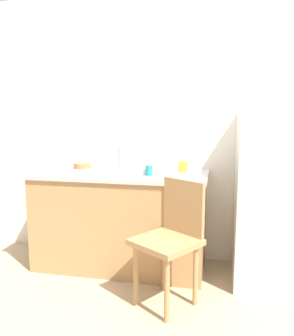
# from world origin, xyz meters

# --- Properties ---
(ground_plane) EXTENTS (8.00, 8.00, 0.00)m
(ground_plane) POSITION_xyz_m (0.00, 0.00, 0.00)
(ground_plane) COLOR tan
(back_wall) EXTENTS (4.80, 0.10, 2.42)m
(back_wall) POSITION_xyz_m (0.00, 1.00, 1.21)
(back_wall) COLOR white
(back_wall) RESTS_ON ground_plane
(cabinet_base) EXTENTS (1.47, 0.60, 0.82)m
(cabinet_base) POSITION_xyz_m (-0.17, 0.65, 0.41)
(cabinet_base) COLOR tan
(cabinet_base) RESTS_ON ground_plane
(countertop) EXTENTS (1.51, 0.64, 0.04)m
(countertop) POSITION_xyz_m (-0.17, 0.65, 0.84)
(countertop) COLOR #B7B7BC
(countertop) RESTS_ON cabinet_base
(faucet) EXTENTS (0.02, 0.02, 0.28)m
(faucet) POSITION_xyz_m (-0.21, 0.90, 1.00)
(faucet) COLOR #B7B7BC
(faucet) RESTS_ON countertop
(refrigerator) EXTENTS (0.55, 0.62, 1.36)m
(refrigerator) POSITION_xyz_m (1.08, 0.64, 0.68)
(refrigerator) COLOR silver
(refrigerator) RESTS_ON ground_plane
(chair) EXTENTS (0.55, 0.55, 0.89)m
(chair) POSITION_xyz_m (0.36, 0.14, 0.50)
(chair) COLOR tan
(chair) RESTS_ON ground_plane
(dish_tray) EXTENTS (0.28, 0.20, 0.05)m
(dish_tray) POSITION_xyz_m (-0.05, 0.64, 0.88)
(dish_tray) COLOR white
(dish_tray) RESTS_ON countertop
(terracotta_bowl) EXTENTS (0.16, 0.16, 0.05)m
(terracotta_bowl) POSITION_xyz_m (-0.57, 0.77, 0.88)
(terracotta_bowl) COLOR #C67042
(terracotta_bowl) RESTS_ON countertop
(cup_teal) EXTENTS (0.06, 0.06, 0.08)m
(cup_teal) POSITION_xyz_m (0.11, 0.54, 0.90)
(cup_teal) COLOR teal
(cup_teal) RESTS_ON countertop
(cup_yellow) EXTENTS (0.08, 0.08, 0.09)m
(cup_yellow) POSITION_xyz_m (0.36, 0.77, 0.90)
(cup_yellow) COLOR yellow
(cup_yellow) RESTS_ON countertop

